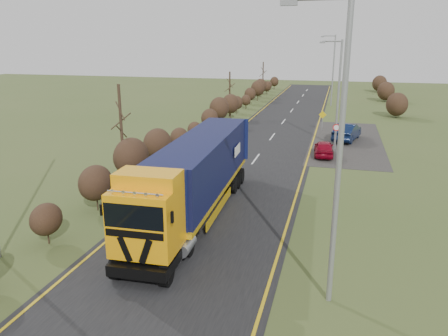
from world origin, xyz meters
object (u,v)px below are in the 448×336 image
at_px(streetlight_near, 336,145).
at_px(car_red_hatchback, 324,148).
at_px(lorry, 196,174).
at_px(car_blue_sedan, 347,132).
at_px(speed_sign, 336,132).

bearing_deg(streetlight_near, car_red_hatchback, 92.55).
relative_size(lorry, car_red_hatchback, 4.03).
bearing_deg(car_blue_sedan, lorry, 83.16).
distance_m(car_red_hatchback, streetlight_near, 20.12).
relative_size(car_red_hatchback, car_blue_sedan, 0.77).
bearing_deg(streetlight_near, car_blue_sedan, 88.12).
distance_m(lorry, car_blue_sedan, 21.13).
bearing_deg(streetlight_near, speed_sign, 90.18).
height_order(car_blue_sedan, streetlight_near, streetlight_near).
height_order(car_red_hatchback, streetlight_near, streetlight_near).
height_order(lorry, streetlight_near, streetlight_near).
distance_m(streetlight_near, speed_sign, 22.32).
height_order(streetlight_near, speed_sign, streetlight_near).
bearing_deg(car_blue_sedan, speed_sign, 89.32).
relative_size(car_red_hatchback, streetlight_near, 0.36).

